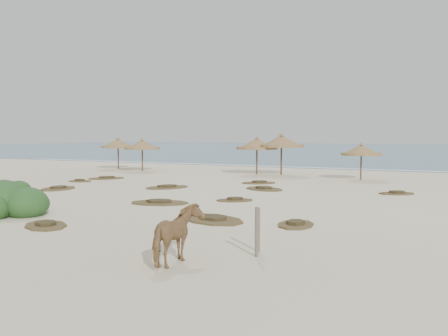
{
  "coord_description": "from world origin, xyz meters",
  "views": [
    {
      "loc": [
        9.3,
        -15.6,
        2.98
      ],
      "look_at": [
        -1.0,
        5.0,
        1.36
      ],
      "focal_mm": 40.0,
      "sensor_mm": 36.0,
      "label": 1
    }
  ],
  "objects": [
    {
      "name": "scrub_12",
      "position": [
        4.26,
        -0.34,
        0.05
      ],
      "size": [
        1.37,
        1.9,
        0.16
      ],
      "rotation": [
        0.0,
        0.0,
        1.71
      ],
      "color": "brown",
      "rests_on": "ground"
    },
    {
      "name": "scrub_8",
      "position": [
        -12.25,
        7.68,
        0.05
      ],
      "size": [
        1.66,
        1.29,
        0.16
      ],
      "rotation": [
        0.0,
        0.0,
        0.25
      ],
      "color": "brown",
      "rests_on": "ground"
    },
    {
      "name": "scrub_14",
      "position": [
        -2.52,
        1.93,
        0.05
      ],
      "size": [
        2.89,
        2.3,
        0.16
      ],
      "rotation": [
        0.0,
        0.0,
        0.3
      ],
      "color": "brown",
      "rests_on": "ground"
    },
    {
      "name": "horse",
      "position": [
        3.36,
        -6.1,
        0.67
      ],
      "size": [
        0.85,
        1.64,
        1.34
      ],
      "primitive_type": "imported",
      "rotation": [
        0.0,
        0.0,
        3.23
      ],
      "color": "#9B7546",
      "rests_on": "ground"
    },
    {
      "name": "palapa_1",
      "position": [
        -13.94,
        16.52,
        2.03
      ],
      "size": [
        3.59,
        3.59,
        2.62
      ],
      "rotation": [
        0.0,
        0.0,
        -0.36
      ],
      "color": "#4F3729",
      "rests_on": "ground"
    },
    {
      "name": "bush",
      "position": [
        -5.91,
        -3.11,
        0.49
      ],
      "size": [
        3.34,
        2.94,
        1.49
      ],
      "rotation": [
        0.0,
        0.0,
        0.27
      ],
      "color": "#2D5424",
      "rests_on": "ground"
    },
    {
      "name": "ground",
      "position": [
        0.0,
        0.0,
        0.0
      ],
      "size": [
        160.0,
        160.0,
        0.0
      ],
      "primitive_type": "plane",
      "color": "beige",
      "rests_on": "ground"
    },
    {
      "name": "palapa_2",
      "position": [
        -4.64,
        17.59,
        2.16
      ],
      "size": [
        3.7,
        3.7,
        2.78
      ],
      "rotation": [
        0.0,
        0.0,
        0.29
      ],
      "color": "#4F3729",
      "rests_on": "ground"
    },
    {
      "name": "scrub_9",
      "position": [
        1.43,
        -0.7,
        0.05
      ],
      "size": [
        3.07,
        2.64,
        0.16
      ],
      "rotation": [
        0.0,
        0.0,
        2.7
      ],
      "color": "brown",
      "rests_on": "ground"
    },
    {
      "name": "scrub_15",
      "position": [
        -10.39,
        4.05,
        0.05
      ],
      "size": [
        2.06,
        2.67,
        0.16
      ],
      "rotation": [
        0.0,
        0.0,
        1.81
      ],
      "color": "brown",
      "rests_on": "ground"
    },
    {
      "name": "scrub_11",
      "position": [
        -2.84,
        -4.06,
        0.05
      ],
      "size": [
        2.33,
        2.16,
        0.16
      ],
      "rotation": [
        0.0,
        0.0,
        2.54
      ],
      "color": "brown",
      "rests_on": "ground"
    },
    {
      "name": "palapa_4",
      "position": [
        2.93,
        16.75,
        1.86
      ],
      "size": [
        3.27,
        3.27,
        2.4
      ],
      "rotation": [
        0.0,
        0.0,
        0.34
      ],
      "color": "#4F3729",
      "rests_on": "ground"
    },
    {
      "name": "fence_post_near",
      "position": [
        4.53,
        -4.13,
        0.56
      ],
      "size": [
        0.1,
        0.1,
        1.11
      ],
      "primitive_type": "cylinder",
      "rotation": [
        0.0,
        0.0,
        -0.21
      ],
      "color": "#665C4D",
      "rests_on": "ground"
    },
    {
      "name": "scrub_7",
      "position": [
        6.03,
        9.85,
        0.05
      ],
      "size": [
        2.11,
        1.91,
        0.16
      ],
      "rotation": [
        0.0,
        0.0,
        0.55
      ],
      "color": "brown",
      "rests_on": "ground"
    },
    {
      "name": "scrub_2",
      "position": [
        -0.0,
        4.08,
        0.05
      ],
      "size": [
        1.95,
        1.82,
        0.16
      ],
      "rotation": [
        0.0,
        0.0,
        0.63
      ],
      "color": "brown",
      "rests_on": "ground"
    },
    {
      "name": "palapa_3",
      "position": [
        -2.9,
        17.95,
        2.35
      ],
      "size": [
        3.79,
        3.79,
        3.02
      ],
      "rotation": [
        0.0,
        0.0,
        -0.2
      ],
      "color": "#4F3729",
      "rests_on": "ground"
    },
    {
      "name": "palapa_0",
      "position": [
        -17.19,
        17.63,
        2.08
      ],
      "size": [
        3.41,
        3.41,
        2.68
      ],
      "rotation": [
        0.0,
        0.0,
        -0.22
      ],
      "color": "#4F3729",
      "rests_on": "ground"
    },
    {
      "name": "scrub_13",
      "position": [
        -2.0,
        11.65,
        0.05
      ],
      "size": [
        2.48,
        2.35,
        0.16
      ],
      "rotation": [
        0.0,
        0.0,
        0.66
      ],
      "color": "brown",
      "rests_on": "ground"
    },
    {
      "name": "ocean",
      "position": [
        0.0,
        75.0,
        0.0
      ],
      "size": [
        200.0,
        100.0,
        0.01
      ],
      "primitive_type": "cube",
      "color": "#2B6583",
      "rests_on": "ground"
    },
    {
      "name": "scrub_3",
      "position": [
        -0.52,
        8.78,
        0.05
      ],
      "size": [
        2.87,
        2.56,
        0.16
      ],
      "rotation": [
        0.0,
        0.0,
        2.62
      ],
      "color": "brown",
      "rests_on": "ground"
    },
    {
      "name": "scrub_1",
      "position": [
        -5.53,
        7.15,
        0.05
      ],
      "size": [
        2.56,
        2.99,
        0.16
      ],
      "rotation": [
        0.0,
        0.0,
        1.13
      ],
      "color": "brown",
      "rests_on": "ground"
    },
    {
      "name": "fence_post_far",
      "position": [
        4.71,
        -4.66,
        0.6
      ],
      "size": [
        0.11,
        0.11,
        1.21
      ],
      "primitive_type": "cylinder",
      "rotation": [
        0.0,
        0.0,
        0.35
      ],
      "color": "#665C4D",
      "rests_on": "ground"
    },
    {
      "name": "scrub_6",
      "position": [
        -12.06,
        9.96,
        0.05
      ],
      "size": [
        2.68,
        2.86,
        0.16
      ],
      "rotation": [
        0.0,
        0.0,
        0.94
      ],
      "color": "brown",
      "rests_on": "ground"
    },
    {
      "name": "foam_line",
      "position": [
        0.0,
        26.0,
        0.0
      ],
      "size": [
        70.0,
        0.6,
        0.01
      ],
      "primitive_type": "cube",
      "color": "white",
      "rests_on": "ground"
    }
  ]
}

